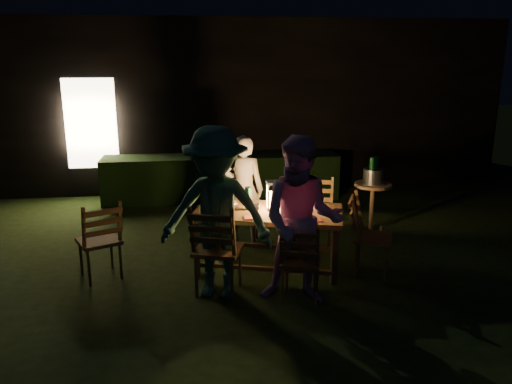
{
  "coord_description": "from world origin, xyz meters",
  "views": [
    {
      "loc": [
        -0.98,
        -5.03,
        2.53
      ],
      "look_at": [
        -0.24,
        0.87,
        0.9
      ],
      "focal_mm": 35.0,
      "sensor_mm": 36.0,
      "label": 1
    }
  ],
  "objects": [
    {
      "name": "wineglass_c",
      "position": [
        0.1,
        0.27,
        0.82
      ],
      "size": [
        0.06,
        0.06,
        0.18
      ],
      "primitive_type": null,
      "color": "#59070F",
      "rests_on": "dining_table"
    },
    {
      "name": "person_opp_left",
      "position": [
        -0.77,
        -0.04,
        0.93
      ],
      "size": [
        1.34,
        0.99,
        1.85
      ],
      "primitive_type": "imported",
      "rotation": [
        0.0,
        0.0,
        -0.28
      ],
      "color": "#2D5B48",
      "rests_on": "ground"
    },
    {
      "name": "napkin_left",
      "position": [
        -0.35,
        0.36,
        0.74
      ],
      "size": [
        0.18,
        0.14,
        0.01
      ],
      "primitive_type": "cube",
      "color": "red",
      "rests_on": "dining_table"
    },
    {
      "name": "plate_far_right",
      "position": [
        0.38,
        0.71,
        0.74
      ],
      "size": [
        0.25,
        0.25,
        0.01
      ],
      "primitive_type": "cylinder",
      "color": "white",
      "rests_on": "dining_table"
    },
    {
      "name": "plate_near_right",
      "position": [
        0.26,
        0.29,
        0.74
      ],
      "size": [
        0.25,
        0.25,
        0.01
      ],
      "primitive_type": "cylinder",
      "color": "white",
      "rests_on": "dining_table"
    },
    {
      "name": "bottle_table",
      "position": [
        -0.36,
        0.69,
        0.87
      ],
      "size": [
        0.07,
        0.07,
        0.28
      ],
      "primitive_type": "cylinder",
      "color": "#0F471E",
      "rests_on": "dining_table"
    },
    {
      "name": "plate_near_left",
      "position": [
        -0.71,
        0.56,
        0.74
      ],
      "size": [
        0.25,
        0.25,
        0.01
      ],
      "primitive_type": "cylinder",
      "color": "white",
      "rests_on": "dining_table"
    },
    {
      "name": "side_table",
      "position": [
        1.59,
        1.73,
        0.64
      ],
      "size": [
        0.54,
        0.54,
        0.73
      ],
      "color": "olive",
      "rests_on": "ground"
    },
    {
      "name": "garden_envelope",
      "position": [
        -0.01,
        6.15,
        1.58
      ],
      "size": [
        40.0,
        40.0,
        3.2
      ],
      "color": "black",
      "rests_on": "ground"
    },
    {
      "name": "napkin_right",
      "position": [
        0.33,
        0.18,
        0.74
      ],
      "size": [
        0.18,
        0.14,
        0.01
      ],
      "primitive_type": "cube",
      "color": "red",
      "rests_on": "dining_table"
    },
    {
      "name": "plate_far_left",
      "position": [
        -0.58,
        0.99,
        0.74
      ],
      "size": [
        0.25,
        0.25,
        0.01
      ],
      "primitive_type": "cylinder",
      "color": "white",
      "rests_on": "dining_table"
    },
    {
      "name": "chair_far_right",
      "position": [
        0.62,
        1.21,
        0.29
      ],
      "size": [
        0.55,
        0.57,
        0.97
      ],
      "rotation": [
        0.0,
        0.0,
        2.84
      ],
      "color": "#4E341A",
      "rests_on": "ground"
    },
    {
      "name": "person_house_side",
      "position": [
        -0.32,
        1.54,
        0.75
      ],
      "size": [
        0.63,
        0.5,
        1.51
      ],
      "primitive_type": "imported",
      "rotation": [
        0.0,
        0.0,
        2.86
      ],
      "color": "beige",
      "rests_on": "ground"
    },
    {
      "name": "chair_end",
      "position": [
        1.07,
        0.29,
        0.3
      ],
      "size": [
        0.61,
        0.6,
        1.0
      ],
      "rotation": [
        0.0,
        0.0,
        -1.98
      ],
      "color": "#4E341A",
      "rests_on": "ground"
    },
    {
      "name": "person_opp_right",
      "position": [
        0.09,
        -0.29,
        0.89
      ],
      "size": [
        1.01,
        0.88,
        1.77
      ],
      "primitive_type": "imported",
      "rotation": [
        0.0,
        0.0,
        -0.28
      ],
      "color": "#CB8BBB",
      "rests_on": "ground"
    },
    {
      "name": "phone",
      "position": [
        -0.79,
        0.51,
        0.73
      ],
      "size": [
        0.14,
        0.07,
        0.01
      ],
      "primitive_type": "cube",
      "color": "black",
      "rests_on": "dining_table"
    },
    {
      "name": "lantern",
      "position": [
        -0.05,
        0.66,
        0.89
      ],
      "size": [
        0.16,
        0.16,
        0.35
      ],
      "color": "white",
      "rests_on": "dining_table"
    },
    {
      "name": "bottle_bucket_a",
      "position": [
        1.54,
        1.69,
        0.89
      ],
      "size": [
        0.07,
        0.07,
        0.32
      ],
      "primitive_type": "cylinder",
      "color": "#0F471E",
      "rests_on": "side_table"
    },
    {
      "name": "wineglass_e",
      "position": [
        -0.29,
        0.36,
        0.82
      ],
      "size": [
        0.06,
        0.06,
        0.18
      ],
      "primitive_type": null,
      "color": "silver",
      "rests_on": "dining_table"
    },
    {
      "name": "chair_far_left",
      "position": [
        -0.34,
        1.49,
        0.29
      ],
      "size": [
        0.52,
        0.55,
        0.97
      ],
      "rotation": [
        0.0,
        0.0,
        2.93
      ],
      "color": "#4E341A",
      "rests_on": "ground"
    },
    {
      "name": "chair_near_right",
      "position": [
        0.1,
        -0.24,
        0.28
      ],
      "size": [
        0.53,
        0.55,
        0.91
      ],
      "rotation": [
        0.0,
        0.0,
        -0.33
      ],
      "color": "#4E341A",
      "rests_on": "ground"
    },
    {
      "name": "wineglass_b",
      "position": [
        -0.84,
        0.71,
        0.82
      ],
      "size": [
        0.06,
        0.06,
        0.18
      ],
      "primitive_type": null,
      "color": "#59070F",
      "rests_on": "dining_table"
    },
    {
      "name": "chair_spare",
      "position": [
        -2.1,
        0.55,
        0.3
      ],
      "size": [
        0.61,
        0.62,
        1.0
      ],
      "rotation": [
        0.0,
        0.0,
        0.45
      ],
      "color": "#4E341A",
      "rests_on": "ground"
    },
    {
      "name": "wineglass_d",
      "position": [
        0.53,
        0.63,
        0.82
      ],
      "size": [
        0.06,
        0.06,
        0.18
      ],
      "primitive_type": null,
      "color": "#59070F",
      "rests_on": "dining_table"
    },
    {
      "name": "chair_near_left",
      "position": [
        -0.76,
        0.01,
        0.33
      ],
      "size": [
        0.62,
        0.64,
        1.08
      ],
      "rotation": [
        0.0,
        0.0,
        -0.32
      ],
      "color": "#4E341A",
      "rests_on": "ground"
    },
    {
      "name": "ice_bucket",
      "position": [
        1.59,
        1.73,
        0.84
      ],
      "size": [
        0.3,
        0.3,
        0.22
      ],
      "primitive_type": "cylinder",
      "color": "#A5A8AD",
      "rests_on": "side_table"
    },
    {
      "name": "wineglass_a",
      "position": [
        -0.33,
        0.98,
        0.82
      ],
      "size": [
        0.06,
        0.06,
        0.18
      ],
      "primitive_type": null,
      "color": "#59070F",
      "rests_on": "dining_table"
    },
    {
      "name": "dining_table",
      "position": [
        -0.12,
        0.62,
        0.66
      ],
      "size": [
        1.93,
        1.32,
        0.73
      ],
      "rotation": [
        0.0,
        0.0,
        -0.28
      ],
      "color": "#4E341A",
      "rests_on": "ground"
    },
    {
      "name": "bottle_bucket_b",
      "position": [
        1.64,
        1.77,
        0.89
      ],
      "size": [
        0.07,
        0.07,
        0.32
      ],
      "primitive_type": "cylinder",
      "color": "#0F471E",
      "rests_on": "side_table"
    }
  ]
}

